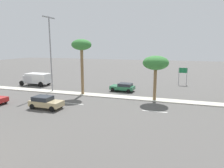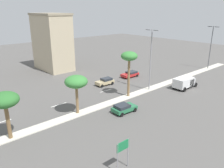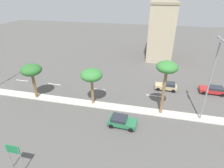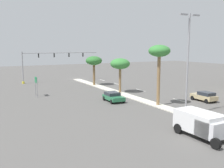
# 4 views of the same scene
# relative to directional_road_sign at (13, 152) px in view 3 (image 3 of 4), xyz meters

# --- Properties ---
(ground_plane) EXTENTS (160.00, 160.00, 0.00)m
(ground_plane) POSITION_rel_directional_road_sign_xyz_m (-13.25, 9.80, -2.33)
(ground_plane) COLOR #565451
(median_curb) EXTENTS (1.80, 69.70, 0.12)m
(median_curb) POSITION_rel_directional_road_sign_xyz_m (-13.25, 17.55, -2.27)
(median_curb) COLOR beige
(median_curb) RESTS_ON ground
(lane_stripe_inboard) EXTENTS (0.20, 2.80, 0.01)m
(lane_stripe_inboard) POSITION_rel_directional_road_sign_xyz_m (-18.32, -13.30, -2.33)
(lane_stripe_inboard) COLOR silver
(lane_stripe_inboard) RESTS_ON ground
(lane_stripe_right) EXTENTS (0.20, 2.80, 0.01)m
(lane_stripe_right) POSITION_rel_directional_road_sign_xyz_m (-18.32, -6.05, -2.33)
(lane_stripe_right) COLOR silver
(lane_stripe_right) RESTS_ON ground
(lane_stripe_outboard) EXTENTS (0.20, 2.80, 0.01)m
(lane_stripe_outboard) POSITION_rel_directional_road_sign_xyz_m (-18.32, 3.00, -2.33)
(lane_stripe_outboard) COLOR silver
(lane_stripe_outboard) RESTS_ON ground
(lane_stripe_front) EXTENTS (0.20, 2.80, 0.01)m
(lane_stripe_front) POSITION_rel_directional_road_sign_xyz_m (-18.32, 13.23, -2.33)
(lane_stripe_front) COLOR silver
(lane_stripe_front) RESTS_ON ground
(directional_road_sign) EXTENTS (0.10, 1.57, 3.20)m
(directional_road_sign) POSITION_rel_directional_road_sign_xyz_m (0.00, 0.00, 0.00)
(directional_road_sign) COLOR gray
(directional_road_sign) RESTS_ON ground
(commercial_building) EXTENTS (11.36, 6.50, 14.17)m
(commercial_building) POSITION_rel_directional_road_sign_xyz_m (-40.18, 13.67, 4.77)
(commercial_building) COLOR tan
(commercial_building) RESTS_ON ground
(palm_tree_leading) EXTENTS (3.34, 3.34, 5.95)m
(palm_tree_leading) POSITION_rel_directional_road_sign_xyz_m (-13.10, -6.43, 2.69)
(palm_tree_leading) COLOR brown
(palm_tree_leading) RESTS_ON median_curb
(palm_tree_mid) EXTENTS (3.38, 3.38, 5.90)m
(palm_tree_mid) POSITION_rel_directional_road_sign_xyz_m (-13.54, 3.60, 2.66)
(palm_tree_mid) COLOR olive
(palm_tree_mid) RESTS_ON median_curb
(palm_tree_near) EXTENTS (2.90, 2.90, 8.12)m
(palm_tree_near) POSITION_rel_directional_road_sign_xyz_m (-13.35, 14.36, 4.77)
(palm_tree_near) COLOR olive
(palm_tree_near) RESTS_ON median_curb
(street_lamp_near) EXTENTS (2.90, 0.24, 11.53)m
(street_lamp_near) POSITION_rel_directional_road_sign_xyz_m (-13.08, 19.85, 4.42)
(street_lamp_near) COLOR gray
(street_lamp_near) RESTS_ON median_curb
(sedan_red_far) EXTENTS (2.20, 4.30, 1.30)m
(sedan_red_far) POSITION_rel_directional_road_sign_xyz_m (-21.66, 23.42, -1.62)
(sedan_red_far) COLOR red
(sedan_red_far) RESTS_ON ground
(sedan_green_rear) EXTENTS (2.27, 3.91, 1.34)m
(sedan_green_rear) POSITION_rel_directional_road_sign_xyz_m (-9.20, 9.15, -1.61)
(sedan_green_rear) COLOR #287047
(sedan_green_rear) RESTS_ON ground
(sedan_tan_near) EXTENTS (2.01, 3.92, 1.44)m
(sedan_tan_near) POSITION_rel_directional_road_sign_xyz_m (-21.14, 15.38, -1.57)
(sedan_tan_near) COLOR tan
(sedan_tan_near) RESTS_ON ground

